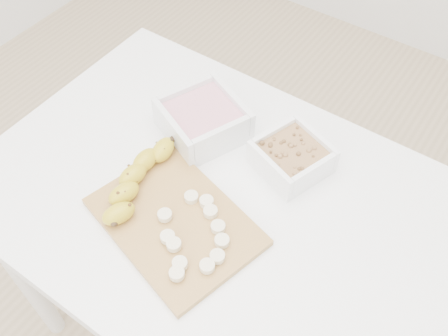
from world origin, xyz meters
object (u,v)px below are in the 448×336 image
Objects in this scene: table at (216,220)px; banana at (137,181)px; bowl_yogurt at (203,119)px; bowl_granola at (292,157)px; cutting_board at (175,222)px.

table is 0.21m from banana.
bowl_granola is (0.22, 0.02, -0.01)m from bowl_yogurt.
cutting_board is at bearing -104.55° from table.
bowl_granola is at bearing 60.38° from table.
bowl_yogurt is 1.25× the size of bowl_granola.
banana is at bearing -149.36° from table.
banana reaches higher than cutting_board.
table is 5.71× the size of bowl_granola.
cutting_board reaches higher than table.
bowl_yogurt is 0.94× the size of banana.
bowl_granola is 0.75× the size of banana.
cutting_board is at bearing -66.56° from bowl_yogurt.
bowl_yogurt is at bearing 134.13° from table.
cutting_board is 1.38× the size of banana.
table is 0.15m from cutting_board.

